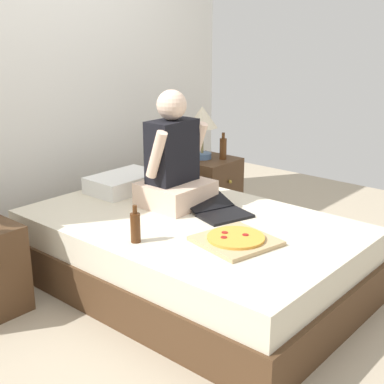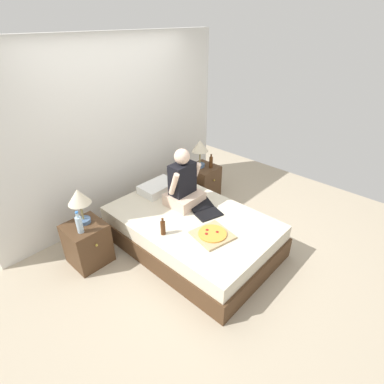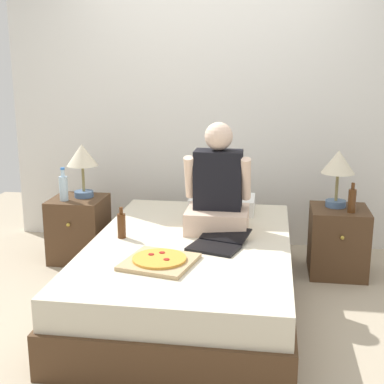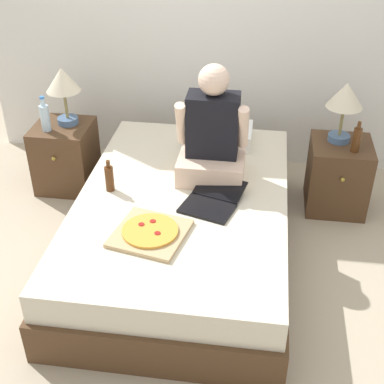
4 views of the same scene
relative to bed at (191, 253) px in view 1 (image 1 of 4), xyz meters
The scene contains 11 objects.
ground_plane 0.23m from the bed, ahead, with size 5.78×5.78×0.00m, color tan.
wall_back 1.75m from the bed, 90.00° to the left, with size 3.78×0.12×2.50m, color silver.
bed is the anchor object (origin of this frame).
nightstand_right 1.30m from the bed, 34.23° to the left, with size 0.44×0.47×0.54m.
lamp_on_right_nightstand 1.45m from the bed, 36.79° to the left, with size 0.26×0.26×0.45m.
beer_bottle 1.37m from the bed, 28.85° to the left, with size 0.06×0.06×0.23m.
pillow 0.85m from the bed, 79.67° to the left, with size 0.52×0.34×0.12m, color white.
person_seated 0.62m from the bed, 61.68° to the left, with size 0.47×0.40×0.78m.
laptop 0.33m from the bed, 20.11° to the right, with size 0.42×0.49×0.07m.
pizza_box 0.52m from the bed, 105.32° to the right, with size 0.48×0.48×0.05m.
beer_bottle_on_bed 0.58m from the bed, behind, with size 0.06×0.06×0.22m.
Camera 1 is at (-2.40, -2.09, 1.66)m, focal length 50.00 mm.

